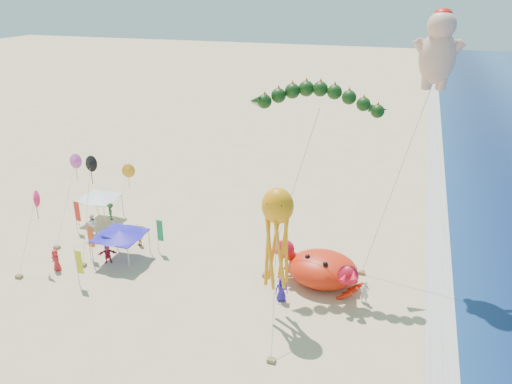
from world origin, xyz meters
TOP-DOWN VIEW (x-y plane):
  - ground at (0.00, 0.00)m, footprint 320.00×320.00m
  - foam_strip at (12.00, 0.00)m, footprint 320.00×320.00m
  - crab_inflatable at (3.50, 1.12)m, footprint 7.09×6.07m
  - dragon_kite at (2.23, 2.87)m, footprint 9.45×4.16m
  - cherub_kite at (9.73, 6.68)m, footprint 5.00×4.48m
  - octopus_kite at (1.23, -3.57)m, footprint 2.31×5.71m
  - canopy_blue at (-12.77, -0.35)m, footprint 3.87×3.87m
  - canopy_white at (-18.85, 5.67)m, footprint 3.55×3.55m
  - feather_flags at (-14.55, -0.34)m, footprint 9.47×7.57m
  - beachgoers at (-11.75, 0.84)m, footprint 25.68×10.35m
  - small_kites at (-17.18, 1.65)m, footprint 5.14×13.19m

SIDE VIEW (x-z plane):
  - ground at x=0.00m, z-range 0.00..0.00m
  - foam_strip at x=12.00m, z-range 0.01..0.01m
  - beachgoers at x=-11.75m, z-range -0.07..1.81m
  - crab_inflatable at x=3.50m, z-range -0.18..2.92m
  - feather_flags at x=-14.55m, z-range 0.41..3.61m
  - canopy_white at x=-18.85m, z-range 1.09..3.80m
  - canopy_blue at x=-12.77m, z-range 1.09..3.80m
  - small_kites at x=-17.18m, z-range 1.40..9.90m
  - octopus_kite at x=1.23m, z-range 1.79..11.15m
  - dragon_kite at x=2.23m, z-range 6.19..20.67m
  - cherub_kite at x=9.73m, z-range 7.17..26.70m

